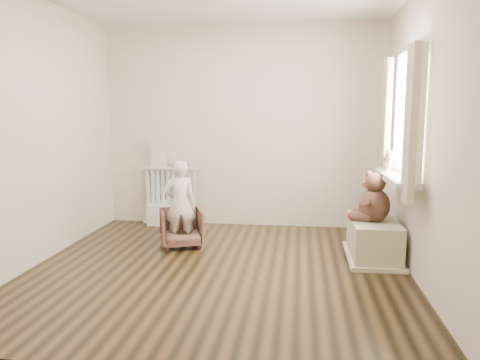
# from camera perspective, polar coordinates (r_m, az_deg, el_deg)

# --- Properties ---
(floor) EXTENTS (3.60, 3.60, 0.01)m
(floor) POSITION_cam_1_polar(r_m,az_deg,el_deg) (4.58, -2.63, -10.75)
(floor) COLOR black
(floor) RESTS_ON ground
(back_wall) EXTENTS (3.60, 0.02, 2.60)m
(back_wall) POSITION_cam_1_polar(r_m,az_deg,el_deg) (6.11, 0.23, 6.52)
(back_wall) COLOR #ECE6CC
(back_wall) RESTS_ON ground
(front_wall) EXTENTS (3.60, 0.02, 2.60)m
(front_wall) POSITION_cam_1_polar(r_m,az_deg,el_deg) (2.58, -9.80, 3.78)
(front_wall) COLOR #ECE6CC
(front_wall) RESTS_ON ground
(left_wall) EXTENTS (0.02, 3.60, 2.60)m
(left_wall) POSITION_cam_1_polar(r_m,az_deg,el_deg) (4.97, -23.73, 5.38)
(left_wall) COLOR #ECE6CC
(left_wall) RESTS_ON ground
(right_wall) EXTENTS (0.02, 3.60, 2.60)m
(right_wall) POSITION_cam_1_polar(r_m,az_deg,el_deg) (4.39, 21.19, 5.21)
(right_wall) COLOR #ECE6CC
(right_wall) RESTS_ON ground
(window) EXTENTS (0.03, 0.90, 1.10)m
(window) POSITION_cam_1_polar(r_m,az_deg,el_deg) (4.66, 19.93, 7.28)
(window) COLOR white
(window) RESTS_ON right_wall
(window_sill) EXTENTS (0.22, 1.10, 0.06)m
(window_sill) POSITION_cam_1_polar(r_m,az_deg,el_deg) (4.69, 18.51, 0.23)
(window_sill) COLOR silver
(window_sill) RESTS_ON right_wall
(curtain_left) EXTENTS (0.06, 0.26, 1.30)m
(curtain_left) POSITION_cam_1_polar(r_m,az_deg,el_deg) (4.09, 20.09, 6.33)
(curtain_left) COLOR beige
(curtain_left) RESTS_ON right_wall
(curtain_right) EXTENTS (0.06, 0.26, 1.30)m
(curtain_right) POSITION_cam_1_polar(r_m,az_deg,el_deg) (5.20, 17.36, 6.80)
(curtain_right) COLOR beige
(curtain_right) RESTS_ON right_wall
(radiator) EXTENTS (0.74, 0.14, 0.78)m
(radiator) POSITION_cam_1_polar(r_m,az_deg,el_deg) (6.27, -8.42, -1.88)
(radiator) COLOR silver
(radiator) RESTS_ON floor
(paper_doll) EXTENTS (0.20, 0.02, 0.34)m
(paper_doll) POSITION_cam_1_polar(r_m,az_deg,el_deg) (6.24, -9.92, 3.18)
(paper_doll) COLOR beige
(paper_doll) RESTS_ON radiator
(tin_a) EXTENTS (0.10, 0.10, 0.06)m
(tin_a) POSITION_cam_1_polar(r_m,az_deg,el_deg) (6.19, -7.64, 1.89)
(tin_a) COLOR #A59E8C
(tin_a) RESTS_ON radiator
(tin_b) EXTENTS (0.10, 0.10, 0.06)m
(tin_b) POSITION_cam_1_polar(r_m,az_deg,el_deg) (6.15, -6.24, 1.85)
(tin_b) COLOR #A59E8C
(tin_b) RESTS_ON radiator
(toy_vanity) EXTENTS (0.32, 0.23, 0.50)m
(toy_vanity) POSITION_cam_1_polar(r_m,az_deg,el_deg) (6.30, -9.68, -2.92)
(toy_vanity) COLOR silver
(toy_vanity) RESTS_ON floor
(armchair) EXTENTS (0.59, 0.60, 0.42)m
(armchair) POSITION_cam_1_polar(r_m,az_deg,el_deg) (5.28, -7.14, -5.79)
(armchair) COLOR brown
(armchair) RESTS_ON floor
(child) EXTENTS (0.41, 0.34, 0.95)m
(child) POSITION_cam_1_polar(r_m,az_deg,el_deg) (5.17, -7.34, -2.86)
(child) COLOR white
(child) RESTS_ON armchair
(toy_bench) EXTENTS (0.46, 0.87, 0.41)m
(toy_bench) POSITION_cam_1_polar(r_m,az_deg,el_deg) (5.02, 15.95, -6.95)
(toy_bench) COLOR beige
(toy_bench) RESTS_ON floor
(teddy_bear) EXTENTS (0.49, 0.43, 0.50)m
(teddy_bear) POSITION_cam_1_polar(r_m,az_deg,el_deg) (4.86, 16.10, -1.78)
(teddy_bear) COLOR #3D231A
(teddy_bear) RESTS_ON toy_bench
(plush_cat) EXTENTS (0.20, 0.28, 0.21)m
(plush_cat) POSITION_cam_1_polar(r_m,az_deg,el_deg) (5.03, 17.67, 2.29)
(plush_cat) COLOR #6D625B
(plush_cat) RESTS_ON window_sill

